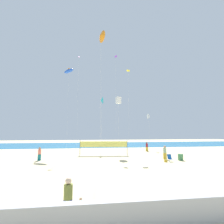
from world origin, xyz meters
name	(u,v)px	position (x,y,z in m)	size (l,w,h in m)	color
ground_plane	(112,172)	(0.00, 0.00, 0.00)	(120.00, 120.00, 0.00)	beige
ocean_band	(96,145)	(0.00, 33.03, 0.00)	(120.00, 20.00, 0.01)	#1E6B99
boardwalk_ledge	(143,213)	(0.00, -9.48, 0.52)	(28.00, 0.44, 1.05)	#A8A8AD
mother_figure	(68,196)	(-3.12, -8.33, 0.92)	(0.39, 0.39, 1.72)	navy
toddler_figure	(81,206)	(-2.56, -8.23, 0.42)	(0.18, 0.18, 0.78)	#7A3872
beachgoer_coral_shirt	(39,153)	(-8.59, 7.48, 0.92)	(0.40, 0.40, 1.73)	#19727A
beachgoer_maroon_shirt	(147,146)	(8.93, 15.53, 0.94)	(0.40, 0.40, 1.76)	gold
beachgoer_sage_shirt	(165,152)	(8.24, 6.23, 0.98)	(0.42, 0.42, 1.84)	gold
folding_beach_chair	(170,158)	(8.05, 4.42, 0.47)	(0.52, 0.65, 0.89)	#1959B2
trash_barrel	(181,157)	(9.89, 5.10, 0.40)	(0.66, 0.66, 0.81)	#3F7F4C
volleyball_net	(104,145)	(0.23, 11.24, 1.63)	(7.63, 0.69, 2.40)	#4C4C51
beach_handbag	(166,161)	(7.35, 4.11, 0.14)	(0.36, 0.18, 0.28)	gold
kite_orange_delta	(101,36)	(-0.82, 4.37, 16.06)	(0.97, 1.57, 16.86)	silver
kite_cyan_delta	(102,100)	(0.36, 17.89, 10.08)	(0.77, 1.40, 10.76)	silver
kite_blue_inflatable	(69,71)	(-6.44, 18.32, 16.12)	(2.26, 1.41, 16.77)	silver
kite_yellow_diamond	(128,72)	(5.06, 13.98, 14.91)	(0.79, 0.79, 15.42)	silver
kite_white_delta	(149,116)	(10.85, 19.29, 7.11)	(0.55, 1.15, 7.67)	silver
kite_magenta_diamond	(79,63)	(-4.43, 17.12, 17.54)	(0.52, 0.53, 18.91)	silver
kite_violet_diamond	(116,60)	(3.31, 18.04, 19.02)	(0.70, 0.70, 19.95)	silver
kite_white_box	(118,100)	(3.02, 13.29, 9.35)	(0.99, 0.99, 9.96)	silver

